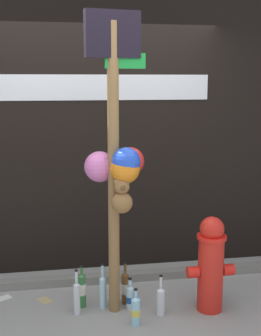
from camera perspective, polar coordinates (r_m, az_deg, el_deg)
ground_plane at (r=3.94m, az=-2.54°, el=-18.96°), size 14.00×14.00×0.00m
building_wall at (r=4.76m, az=-4.73°, el=6.75°), size 10.00×0.21×3.25m
curb_strip at (r=4.68m, az=-3.89°, el=-13.42°), size 8.00×0.12×0.08m
memorial_post at (r=3.78m, az=-1.53°, el=1.77°), size 0.51×0.51×2.49m
fire_hydrant at (r=4.08m, az=9.87°, el=-11.51°), size 0.41×0.25×0.83m
bottle_0 at (r=4.19m, az=-6.02°, el=-14.63°), size 0.07×0.07×0.38m
bottle_1 at (r=4.17m, az=-0.07°, el=-15.55°), size 0.07×0.07×0.28m
bottle_2 at (r=4.16m, az=-3.43°, el=-14.82°), size 0.06×0.06×0.40m
bottle_3 at (r=3.90m, az=0.64°, el=-17.15°), size 0.08×0.08×0.32m
bottle_4 at (r=4.06m, az=3.74°, el=-15.92°), size 0.07×0.07×0.36m
bottle_5 at (r=4.08m, az=-6.63°, el=-15.47°), size 0.06×0.06×0.40m
bottle_6 at (r=4.23m, az=-0.66°, el=-14.49°), size 0.07×0.07×0.38m
litter_0 at (r=4.41m, az=-10.49°, el=-15.73°), size 0.16×0.17×0.01m
litter_1 at (r=4.53m, az=-15.38°, el=-15.17°), size 0.16×0.15×0.01m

